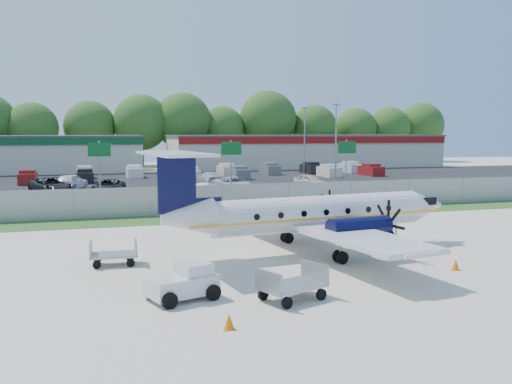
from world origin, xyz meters
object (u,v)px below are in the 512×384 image
object	(u,v)px
aircraft	(313,213)
pushback_tug	(184,282)
baggage_cart_far	(114,254)
baggage_cart_near	(292,285)

from	to	relation	value
aircraft	pushback_tug	size ratio (longest dim) A/B	6.11
aircraft	pushback_tug	distance (m)	9.34
aircraft	baggage_cart_far	world-z (taller)	aircraft
pushback_tug	baggage_cart_far	size ratio (longest dim) A/B	1.27
aircraft	baggage_cart_near	size ratio (longest dim) A/B	6.20
aircraft	baggage_cart_near	world-z (taller)	aircraft
baggage_cart_near	baggage_cart_far	distance (m)	8.98
pushback_tug	baggage_cart_far	bearing A→B (deg)	109.08
pushback_tug	baggage_cart_far	distance (m)	6.19
aircraft	baggage_cart_far	bearing A→B (deg)	179.65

